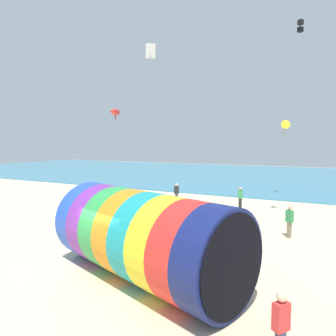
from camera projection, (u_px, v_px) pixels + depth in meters
name	position (u px, v px, depth m)	size (l,w,h in m)	color
ground_plane	(112.00, 274.00, 11.32)	(120.00, 120.00, 0.00)	beige
sea	(265.00, 176.00, 45.38)	(120.00, 40.00, 0.10)	teal
giant_inflatable_tube	(144.00, 236.00, 10.79)	(8.23, 5.50, 3.20)	blue
kite_handler	(281.00, 328.00, 6.57)	(0.39, 0.42, 1.71)	#383D56
kite_yellow_delta	(285.00, 126.00, 20.45)	(0.74, 0.82, 1.15)	yellow
kite_black_box	(300.00, 26.00, 23.45)	(0.48, 0.48, 0.98)	black
kite_white_diamond	(151.00, 51.00, 21.05)	(0.72, 0.60, 1.66)	white
kite_red_parafoil	(115.00, 112.00, 22.45)	(1.03, 1.61, 0.79)	red
bystander_near_water	(240.00, 198.00, 22.42)	(0.41, 0.31, 1.67)	black
bystander_mid_beach	(176.00, 193.00, 24.68)	(0.38, 0.26, 1.64)	#383D56
bystander_far_left	(289.00, 221.00, 15.61)	(0.42, 0.39, 1.70)	#726651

